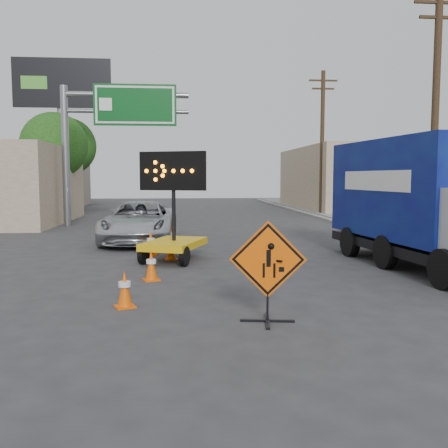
{
  "coord_description": "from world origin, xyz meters",
  "views": [
    {
      "loc": [
        -0.98,
        -7.08,
        2.4
      ],
      "look_at": [
        -0.05,
        3.33,
        1.42
      ],
      "focal_mm": 40.0,
      "sensor_mm": 36.0,
      "label": 1
    }
  ],
  "objects": [
    {
      "name": "ground",
      "position": [
        0.0,
        0.0,
        0.0
      ],
      "size": [
        100.0,
        100.0,
        0.0
      ],
      "primitive_type": "plane",
      "color": "#2D2D30",
      "rests_on": "ground"
    },
    {
      "name": "curb_right",
      "position": [
        7.2,
        15.0,
        0.06
      ],
      "size": [
        0.4,
        60.0,
        0.12
      ],
      "primitive_type": "cube",
      "color": "gray",
      "rests_on": "ground"
    },
    {
      "name": "sidewalk_right",
      "position": [
        9.5,
        15.0,
        0.07
      ],
      "size": [
        4.0,
        60.0,
        0.15
      ],
      "primitive_type": "cube",
      "color": "gray",
      "rests_on": "ground"
    },
    {
      "name": "storefront_left_far",
      "position": [
        -15.0,
        34.0,
        2.2
      ],
      "size": [
        12.0,
        10.0,
        4.4
      ],
      "primitive_type": "cube",
      "color": "gray",
      "rests_on": "ground"
    },
    {
      "name": "building_right_far",
      "position": [
        13.0,
        30.0,
        2.3
      ],
      "size": [
        10.0,
        14.0,
        4.6
      ],
      "primitive_type": "cube",
      "color": "#C2A78C",
      "rests_on": "ground"
    },
    {
      "name": "highway_gantry",
      "position": [
        -4.43,
        17.96,
        5.07
      ],
      "size": [
        6.18,
        0.38,
        6.9
      ],
      "color": "slate",
      "rests_on": "ground"
    },
    {
      "name": "billboard",
      "position": [
        -8.35,
        25.87,
        7.35
      ],
      "size": [
        6.1,
        0.54,
        9.85
      ],
      "color": "slate",
      "rests_on": "ground"
    },
    {
      "name": "utility_pole_near",
      "position": [
        8.0,
        10.0,
        4.68
      ],
      "size": [
        1.8,
        0.26,
        9.0
      ],
      "color": "#402E1B",
      "rests_on": "ground"
    },
    {
      "name": "utility_pole_far",
      "position": [
        8.0,
        24.0,
        4.68
      ],
      "size": [
        1.8,
        0.26,
        9.0
      ],
      "color": "#402E1B",
      "rests_on": "ground"
    },
    {
      "name": "tree_left_near",
      "position": [
        -8.0,
        22.0,
        4.16
      ],
      "size": [
        3.71,
        3.71,
        6.03
      ],
      "color": "#402E1B",
      "rests_on": "ground"
    },
    {
      "name": "tree_left_far",
      "position": [
        -9.0,
        30.0,
        4.6
      ],
      "size": [
        4.1,
        4.1,
        6.66
      ],
      "color": "#402E1B",
      "rests_on": "ground"
    },
    {
      "name": "construction_sign",
      "position": [
        0.46,
        0.94,
        0.89
      ],
      "size": [
        1.27,
        0.9,
        1.69
      ],
      "rotation": [
        0.0,
        0.0,
        -0.15
      ],
      "color": "black",
      "rests_on": "ground"
    },
    {
      "name": "arrow_board",
      "position": [
        -1.15,
        7.17,
        0.69
      ],
      "size": [
        2.01,
        2.52,
        3.12
      ],
      "rotation": [
        0.0,
        0.0,
        -0.36
      ],
      "color": "gold",
      "rests_on": "ground"
    },
    {
      "name": "pickup_truck",
      "position": [
        -2.47,
        11.5,
        0.75
      ],
      "size": [
        2.71,
        5.51,
        1.5
      ],
      "primitive_type": "imported",
      "rotation": [
        0.0,
        0.0,
        -0.04
      ],
      "color": "silver",
      "rests_on": "ground"
    },
    {
      "name": "box_truck",
      "position": [
        5.42,
        5.52,
        1.55
      ],
      "size": [
        2.86,
        7.37,
        3.41
      ],
      "rotation": [
        0.0,
        0.0,
        0.1
      ],
      "color": "black",
      "rests_on": "ground"
    },
    {
      "name": "cone_a",
      "position": [
        -2.01,
        2.09,
        0.34
      ],
      "size": [
        0.45,
        0.45,
        0.69
      ],
      "rotation": [
        0.0,
        0.0,
        0.38
      ],
      "color": "#EC5704",
      "rests_on": "ground"
    },
    {
      "name": "cone_b",
      "position": [
        -1.65,
        4.48,
        0.35
      ],
      "size": [
        0.45,
        0.45,
        0.71
      ],
      "rotation": [
        0.0,
        0.0,
        0.31
      ],
      "color": "#EC5704",
      "rests_on": "ground"
    },
    {
      "name": "cone_c",
      "position": [
        -1.25,
        7.4,
        0.36
      ],
      "size": [
        0.42,
        0.42,
        0.71
      ],
      "rotation": [
        0.0,
        0.0,
        0.17
      ],
      "color": "#EC5704",
      "rests_on": "ground"
    },
    {
      "name": "cone_d",
      "position": [
        -1.88,
        8.3,
        0.38
      ],
      "size": [
        0.4,
        0.4,
        0.75
      ],
      "rotation": [
        0.0,
        0.0,
        0.04
      ],
      "color": "#EC5704",
      "rests_on": "ground"
    },
    {
      "name": "cone_e",
      "position": [
        -1.26,
        10.11,
        0.36
      ],
      "size": [
        0.46,
        0.46,
        0.72
      ],
      "rotation": [
        0.0,
        0.0,
        -0.3
      ],
      "color": "#EC5704",
      "rests_on": "ground"
    }
  ]
}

